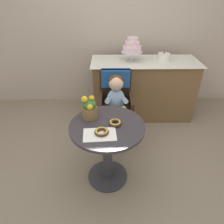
{
  "coord_description": "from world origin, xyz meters",
  "views": [
    {
      "loc": [
        0.02,
        -1.53,
        1.85
      ],
      "look_at": [
        0.05,
        0.15,
        0.77
      ],
      "focal_mm": 32.23,
      "sensor_mm": 36.0,
      "label": 1
    }
  ],
  "objects_px": {
    "cafe_table": "(107,142)",
    "seated_child": "(116,99)",
    "donut_mid": "(102,132)",
    "donut_front": "(115,123)",
    "wicker_chair": "(116,96)",
    "flower_vase": "(89,108)",
    "tiered_cake_stand": "(132,47)",
    "round_layer_cake": "(164,57)"
  },
  "relations": [
    {
      "from": "cafe_table",
      "to": "seated_child",
      "type": "xyz_separation_m",
      "value": [
        0.11,
        0.58,
        0.17
      ]
    },
    {
      "from": "tiered_cake_stand",
      "to": "round_layer_cake",
      "type": "bearing_deg",
      "value": 4.13
    },
    {
      "from": "cafe_table",
      "to": "tiered_cake_stand",
      "type": "relative_size",
      "value": 2.17
    },
    {
      "from": "wicker_chair",
      "to": "seated_child",
      "type": "relative_size",
      "value": 1.31
    },
    {
      "from": "cafe_table",
      "to": "seated_child",
      "type": "relative_size",
      "value": 0.99
    },
    {
      "from": "tiered_cake_stand",
      "to": "seated_child",
      "type": "bearing_deg",
      "value": -108.56
    },
    {
      "from": "donut_mid",
      "to": "flower_vase",
      "type": "bearing_deg",
      "value": 115.42
    },
    {
      "from": "cafe_table",
      "to": "wicker_chair",
      "type": "height_order",
      "value": "wicker_chair"
    },
    {
      "from": "wicker_chair",
      "to": "tiered_cake_stand",
      "type": "distance_m",
      "value": 0.77
    },
    {
      "from": "donut_front",
      "to": "donut_mid",
      "type": "height_order",
      "value": "donut_mid"
    },
    {
      "from": "donut_front",
      "to": "flower_vase",
      "type": "bearing_deg",
      "value": 153.41
    },
    {
      "from": "flower_vase",
      "to": "round_layer_cake",
      "type": "relative_size",
      "value": 1.45
    },
    {
      "from": "round_layer_cake",
      "to": "seated_child",
      "type": "bearing_deg",
      "value": -133.27
    },
    {
      "from": "donut_mid",
      "to": "flower_vase",
      "type": "height_order",
      "value": "flower_vase"
    },
    {
      "from": "tiered_cake_stand",
      "to": "wicker_chair",
      "type": "bearing_deg",
      "value": -113.18
    },
    {
      "from": "donut_front",
      "to": "donut_mid",
      "type": "relative_size",
      "value": 0.92
    },
    {
      "from": "wicker_chair",
      "to": "flower_vase",
      "type": "bearing_deg",
      "value": -118.14
    },
    {
      "from": "donut_mid",
      "to": "cafe_table",
      "type": "bearing_deg",
      "value": 69.17
    },
    {
      "from": "wicker_chair",
      "to": "donut_mid",
      "type": "height_order",
      "value": "wicker_chair"
    },
    {
      "from": "tiered_cake_stand",
      "to": "round_layer_cake",
      "type": "relative_size",
      "value": 1.93
    },
    {
      "from": "donut_front",
      "to": "tiered_cake_stand",
      "type": "distance_m",
      "value": 1.36
    },
    {
      "from": "wicker_chair",
      "to": "cafe_table",
      "type": "bearing_deg",
      "value": -101.63
    },
    {
      "from": "donut_mid",
      "to": "seated_child",
      "type": "bearing_deg",
      "value": 77.77
    },
    {
      "from": "wicker_chair",
      "to": "flower_vase",
      "type": "height_order",
      "value": "flower_vase"
    },
    {
      "from": "cafe_table",
      "to": "seated_child",
      "type": "distance_m",
      "value": 0.61
    },
    {
      "from": "flower_vase",
      "to": "donut_mid",
      "type": "bearing_deg",
      "value": -64.58
    },
    {
      "from": "donut_front",
      "to": "flower_vase",
      "type": "distance_m",
      "value": 0.29
    },
    {
      "from": "wicker_chair",
      "to": "flower_vase",
      "type": "relative_size",
      "value": 3.83
    },
    {
      "from": "wicker_chair",
      "to": "donut_mid",
      "type": "xyz_separation_m",
      "value": [
        -0.15,
        -0.86,
        0.1
      ]
    },
    {
      "from": "donut_front",
      "to": "donut_mid",
      "type": "distance_m",
      "value": 0.18
    },
    {
      "from": "cafe_table",
      "to": "round_layer_cake",
      "type": "xyz_separation_m",
      "value": [
        0.82,
        1.33,
        0.44
      ]
    },
    {
      "from": "seated_child",
      "to": "tiered_cake_stand",
      "type": "distance_m",
      "value": 0.87
    },
    {
      "from": "wicker_chair",
      "to": "flower_vase",
      "type": "distance_m",
      "value": 0.69
    },
    {
      "from": "donut_front",
      "to": "tiered_cake_stand",
      "type": "height_order",
      "value": "tiered_cake_stand"
    },
    {
      "from": "seated_child",
      "to": "donut_mid",
      "type": "relative_size",
      "value": 5.65
    },
    {
      "from": "cafe_table",
      "to": "seated_child",
      "type": "height_order",
      "value": "seated_child"
    },
    {
      "from": "donut_front",
      "to": "seated_child",
      "type": "bearing_deg",
      "value": 87.23
    },
    {
      "from": "donut_front",
      "to": "round_layer_cake",
      "type": "relative_size",
      "value": 0.69
    },
    {
      "from": "seated_child",
      "to": "round_layer_cake",
      "type": "relative_size",
      "value": 4.24
    },
    {
      "from": "cafe_table",
      "to": "flower_vase",
      "type": "xyz_separation_m",
      "value": [
        -0.17,
        0.14,
        0.32
      ]
    },
    {
      "from": "donut_front",
      "to": "tiered_cake_stand",
      "type": "relative_size",
      "value": 0.36
    },
    {
      "from": "donut_mid",
      "to": "flower_vase",
      "type": "distance_m",
      "value": 0.3
    }
  ]
}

